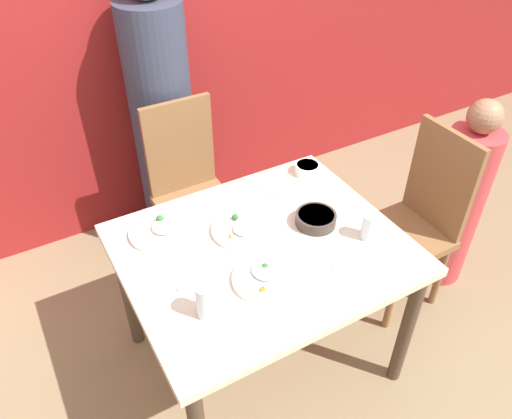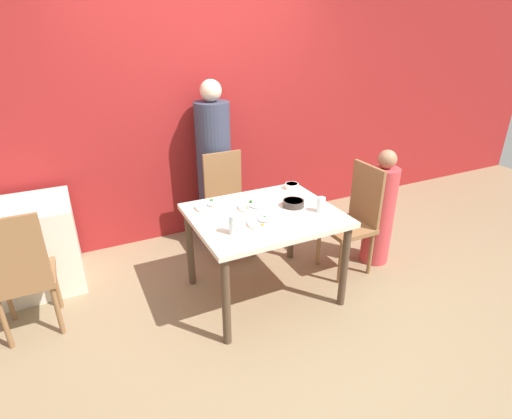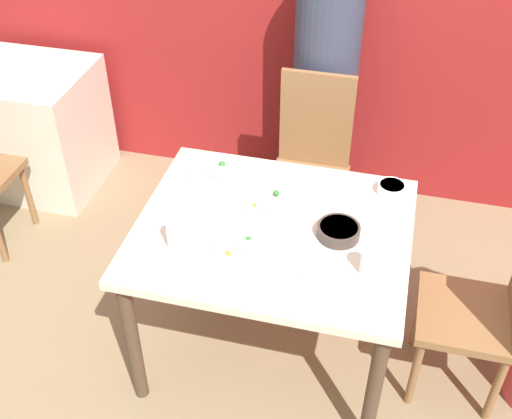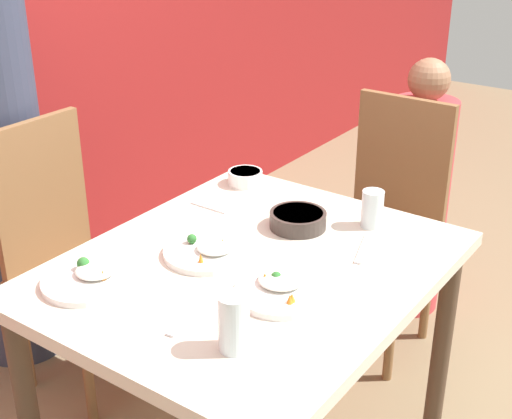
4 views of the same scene
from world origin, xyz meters
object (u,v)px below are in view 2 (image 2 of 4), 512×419
chair_child_spot (354,217)px  glass_water_tall (234,224)px  person_child (380,212)px  bowl_curry (293,203)px  chair_adult_spot (228,202)px  plate_rice_adult (264,222)px  person_adult (214,169)px

chair_child_spot → glass_water_tall: (-1.24, -0.21, 0.30)m
person_child → bowl_curry: bearing=179.9°
person_child → glass_water_tall: 1.58m
chair_adult_spot → person_child: size_ratio=0.90×
chair_child_spot → glass_water_tall: chair_child_spot is taller
plate_rice_adult → chair_child_spot: bearing=9.8°
chair_child_spot → plate_rice_adult: size_ratio=4.04×
person_adult → bowl_curry: 1.16m
chair_adult_spot → person_child: person_child is taller
person_child → glass_water_tall: person_child is taller
chair_adult_spot → chair_child_spot: bearing=-42.2°
chair_child_spot → bowl_curry: bearing=-90.2°
person_adult → bowl_curry: (0.24, -1.13, 0.03)m
bowl_curry → plate_rice_adult: bearing=-153.8°
glass_water_tall → bowl_curry: bearing=19.5°
chair_adult_spot → bowl_curry: (0.24, -0.80, 0.26)m
chair_child_spot → plate_rice_adult: chair_child_spot is taller
person_adult → bowl_curry: person_adult is taller
person_adult → person_child: (1.18, -1.14, -0.24)m
chair_child_spot → person_adult: bearing=-142.1°
chair_adult_spot → chair_child_spot: (0.88, -0.80, 0.00)m
person_child → glass_water_tall: (-1.54, -0.21, 0.32)m
person_child → bowl_curry: (-0.93, 0.00, 0.27)m
person_child → bowl_curry: person_child is taller
person_adult → glass_water_tall: size_ratio=11.62×
chair_adult_spot → person_child: 1.42m
person_adult → glass_water_tall: person_adult is taller
person_child → glass_water_tall: bearing=-172.1°
chair_adult_spot → chair_child_spot: size_ratio=1.00×
chair_child_spot → person_adult: size_ratio=0.61×
person_child → plate_rice_adult: size_ratio=4.49×
person_adult → chair_adult_spot: bearing=-90.0°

